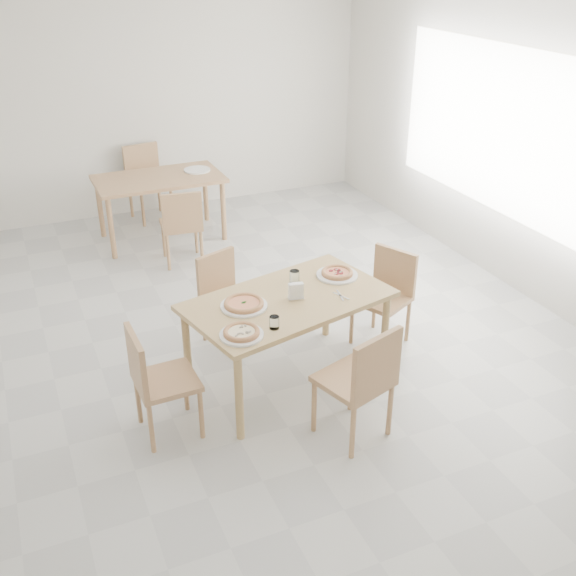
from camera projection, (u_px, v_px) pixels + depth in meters
name	position (u px, v px, depth m)	size (l,w,h in m)	color
room	(501.00, 131.00, 6.59)	(7.28, 7.00, 7.00)	beige
main_table	(288.00, 307.00, 5.14)	(1.69, 1.20, 0.75)	tan
chair_south	(363.00, 378.00, 4.58)	(0.56, 0.56, 0.90)	tan
chair_north	(224.00, 291.00, 5.82)	(0.50, 0.50, 0.80)	tan
chair_west	(155.00, 376.00, 4.64)	(0.43, 0.43, 0.84)	tan
chair_east	(387.00, 290.00, 5.80)	(0.55, 0.55, 0.83)	tan
plate_margherita	(244.00, 306.00, 4.98)	(0.35, 0.35, 0.02)	white
plate_mushroom	(242.00, 335.00, 4.62)	(0.31, 0.31, 0.02)	white
plate_pepperoni	(337.00, 275.00, 5.43)	(0.34, 0.34, 0.02)	white
pizza_margherita	(244.00, 303.00, 4.97)	(0.33, 0.33, 0.03)	#F2B072
pizza_mushroom	(241.00, 332.00, 4.60)	(0.32, 0.32, 0.03)	#F2B072
pizza_pepperoni	(337.00, 272.00, 5.42)	(0.31, 0.31, 0.03)	#F2B072
tumbler_a	(274.00, 322.00, 4.69)	(0.07, 0.07, 0.09)	white
tumbler_b	(294.00, 277.00, 5.31)	(0.08, 0.08, 0.10)	white
napkin_holder	(296.00, 292.00, 5.06)	(0.13, 0.08, 0.14)	silver
fork_a	(340.00, 295.00, 5.14)	(0.01, 0.18, 0.01)	silver
fork_b	(341.00, 296.00, 5.13)	(0.01, 0.17, 0.01)	silver
second_table	(159.00, 184.00, 7.72)	(1.44, 0.83, 0.75)	tan
chair_back_s	(182.00, 222.00, 7.15)	(0.47, 0.47, 0.85)	tan
chair_back_n	(146.00, 177.00, 8.40)	(0.52, 0.52, 0.91)	tan
plate_empty	(197.00, 170.00, 7.89)	(0.31, 0.31, 0.02)	white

